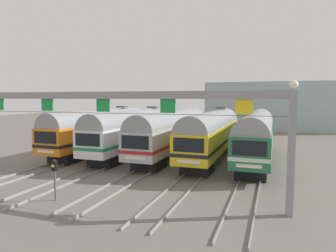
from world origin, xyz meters
name	(u,v)px	position (x,y,z in m)	size (l,w,h in m)	color
ground_plane	(172,156)	(0.00, 0.00, 0.00)	(160.00, 160.00, 0.00)	slate
track_bed	(206,136)	(0.00, 17.00, 0.07)	(18.48, 70.00, 0.15)	gray
commuter_train_orange	(101,128)	(-8.49, 0.00, 2.69)	(2.88, 18.06, 5.05)	orange
commuter_train_white	(135,129)	(-4.24, 0.00, 2.69)	(2.88, 18.06, 5.05)	white
commuter_train_stainless	(172,131)	(0.00, -0.01, 2.69)	(2.88, 18.06, 4.77)	#B2B5BA
commuter_train_yellow	(212,132)	(4.24, 0.00, 2.69)	(2.88, 18.06, 5.05)	gold
commuter_train_green	(257,134)	(8.49, -0.01, 2.69)	(2.88, 18.06, 4.77)	#236B42
catenary_gantry	(103,111)	(0.00, -13.50, 5.26)	(22.22, 0.44, 6.97)	gray
yard_signal_mast	(55,172)	(-2.12, -15.54, 1.73)	(0.28, 0.35, 2.46)	#59595E
maintenance_building	(276,106)	(10.25, 32.76, 4.50)	(25.89, 10.00, 9.00)	#9EB2B7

